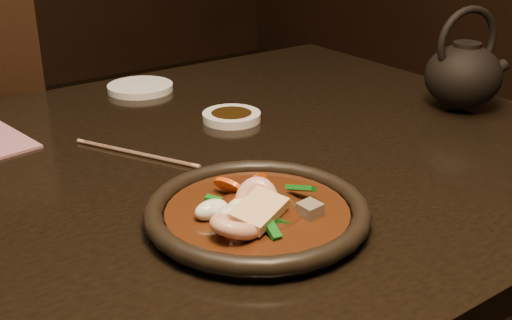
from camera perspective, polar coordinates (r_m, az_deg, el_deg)
table at (r=0.88m, az=-16.55°, el=-7.57°), size 1.60×0.90×0.75m
plate at (r=0.73m, az=0.11°, el=-4.73°), size 0.26×0.26×0.03m
stirfry at (r=0.73m, az=-0.22°, el=-4.55°), size 0.16×0.14×0.06m
soy_dish at (r=1.06m, az=-2.19°, el=3.88°), size 0.10×0.10×0.01m
saucer_right at (r=1.24m, az=-10.25°, el=6.36°), size 0.12×0.12×0.01m
chopsticks at (r=0.94m, az=-10.61°, el=0.60°), size 0.10×0.19×0.01m
teapot at (r=1.15m, az=18.00°, el=7.42°), size 0.16×0.13×0.17m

